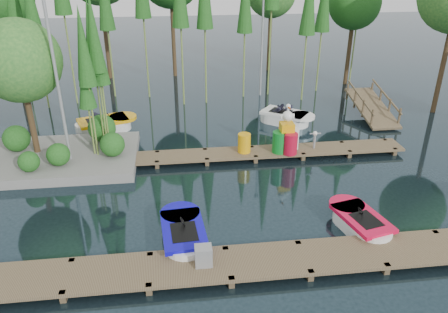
{
  "coord_description": "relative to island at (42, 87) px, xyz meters",
  "views": [
    {
      "loc": [
        -1.29,
        -13.94,
        8.13
      ],
      "look_at": [
        0.5,
        0.5,
        1.1
      ],
      "focal_mm": 35.0,
      "sensor_mm": 36.0,
      "label": 1
    }
  ],
  "objects": [
    {
      "name": "yellow_barrel",
      "position": [
        7.9,
        -0.79,
        -2.48
      ],
      "size": [
        0.54,
        0.54,
        0.81
      ],
      "primitive_type": "cylinder",
      "color": "#E8A10C",
      "rests_on": "far_dock"
    },
    {
      "name": "lamp_rear",
      "position": [
        10.3,
        7.71,
        1.08
      ],
      "size": [
        0.3,
        0.3,
        7.25
      ],
      "color": "gray",
      "rests_on": "ground"
    },
    {
      "name": "near_dock",
      "position": [
        6.3,
        -7.79,
        -2.95
      ],
      "size": [
        18.0,
        1.5,
        0.5
      ],
      "color": "brown",
      "rests_on": "ground"
    },
    {
      "name": "seagull_post",
      "position": [
        10.94,
        -0.79,
        -2.36
      ],
      "size": [
        0.49,
        0.26,
        0.78
      ],
      "color": "gray",
      "rests_on": "far_dock"
    },
    {
      "name": "ground_plane",
      "position": [
        6.3,
        -3.29,
        -3.18
      ],
      "size": [
        90.0,
        90.0,
        0.0
      ],
      "primitive_type": "plane",
      "color": "#1E2F38"
    },
    {
      "name": "utility_cabinet",
      "position": [
        5.62,
        -7.79,
        -2.6
      ],
      "size": [
        0.47,
        0.39,
        0.57
      ],
      "primitive_type": "cube",
      "color": "gray",
      "rests_on": "near_dock"
    },
    {
      "name": "drum_cluster",
      "position": [
        9.69,
        -0.95,
        -2.27
      ],
      "size": [
        1.21,
        1.11,
        2.08
      ],
      "color": "#0D7522",
      "rests_on": "far_dock"
    },
    {
      "name": "boat_red",
      "position": [
        10.69,
        -6.37,
        -2.94
      ],
      "size": [
        1.7,
        2.73,
        0.85
      ],
      "rotation": [
        0.0,
        0.0,
        0.24
      ],
      "color": "white",
      "rests_on": "ground"
    },
    {
      "name": "far_dock",
      "position": [
        7.3,
        -0.79,
        -2.95
      ],
      "size": [
        15.0,
        1.2,
        0.5
      ],
      "color": "brown",
      "rests_on": "ground"
    },
    {
      "name": "island",
      "position": [
        0.0,
        0.0,
        0.0
      ],
      "size": [
        6.2,
        4.2,
        6.75
      ],
      "color": "slate",
      "rests_on": "ground"
    },
    {
      "name": "boat_yellow_far",
      "position": [
        1.68,
        3.03,
        -2.87
      ],
      "size": [
        3.23,
        2.24,
        1.48
      ],
      "rotation": [
        0.0,
        0.0,
        -0.01
      ],
      "color": "white",
      "rests_on": "ground"
    },
    {
      "name": "lamp_island",
      "position": [
        0.8,
        -0.79,
        1.08
      ],
      "size": [
        0.3,
        0.3,
        7.25
      ],
      "color": "gray",
      "rests_on": "ground"
    },
    {
      "name": "ramp",
      "position": [
        15.3,
        3.21,
        -2.6
      ],
      "size": [
        1.5,
        3.94,
        1.49
      ],
      "color": "brown",
      "rests_on": "ground"
    },
    {
      "name": "boat_blue",
      "position": [
        5.12,
        -6.36,
        -2.92
      ],
      "size": [
        1.44,
        2.84,
        0.93
      ],
      "rotation": [
        0.0,
        0.0,
        0.07
      ],
      "color": "white",
      "rests_on": "ground"
    },
    {
      "name": "boat_white_far",
      "position": [
        10.65,
        2.99,
        -2.88
      ],
      "size": [
        3.03,
        2.74,
        1.34
      ],
      "rotation": [
        0.0,
        0.0,
        0.05
      ],
      "color": "white",
      "rests_on": "ground"
    }
  ]
}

